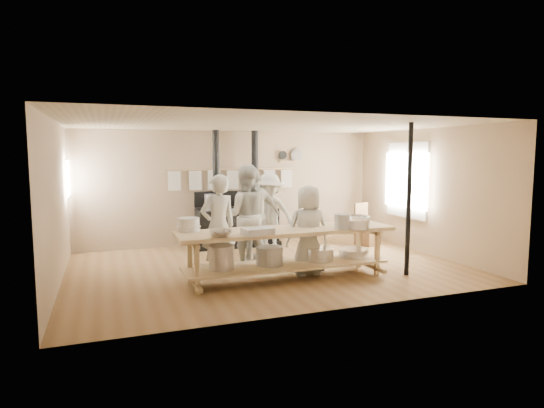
% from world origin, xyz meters
% --- Properties ---
extents(ground, '(7.00, 7.00, 0.00)m').
position_xyz_m(ground, '(0.00, 0.00, 0.00)').
color(ground, brown).
rests_on(ground, ground).
extents(room_shell, '(7.00, 7.00, 7.00)m').
position_xyz_m(room_shell, '(0.00, 0.00, 1.62)').
color(room_shell, tan).
rests_on(room_shell, ground).
extents(window_right, '(0.09, 1.50, 1.65)m').
position_xyz_m(window_right, '(3.47, 0.60, 1.50)').
color(window_right, beige).
rests_on(window_right, ground).
extents(left_opening, '(0.00, 0.90, 0.90)m').
position_xyz_m(left_opening, '(-3.45, 2.00, 1.60)').
color(left_opening, white).
rests_on(left_opening, ground).
extents(stove, '(1.90, 0.75, 2.60)m').
position_xyz_m(stove, '(-0.01, 2.12, 0.52)').
color(stove, black).
rests_on(stove, ground).
extents(towel_rail, '(3.00, 0.04, 0.47)m').
position_xyz_m(towel_rail, '(0.00, 2.40, 1.56)').
color(towel_rail, tan).
rests_on(towel_rail, ground).
extents(back_wall_shelf, '(0.63, 0.14, 0.32)m').
position_xyz_m(back_wall_shelf, '(1.46, 2.43, 2.00)').
color(back_wall_shelf, tan).
rests_on(back_wall_shelf, ground).
extents(prep_table, '(3.60, 0.90, 0.85)m').
position_xyz_m(prep_table, '(-0.01, -0.90, 0.52)').
color(prep_table, tan).
rests_on(prep_table, ground).
extents(support_post, '(0.08, 0.08, 2.60)m').
position_xyz_m(support_post, '(2.05, -1.35, 1.30)').
color(support_post, black).
rests_on(support_post, ground).
extents(cook_far_left, '(0.71, 0.54, 1.74)m').
position_xyz_m(cook_far_left, '(-1.03, -0.40, 0.87)').
color(cook_far_left, '#B2AF9D').
rests_on(cook_far_left, ground).
extents(cook_left, '(1.05, 0.91, 1.88)m').
position_xyz_m(cook_left, '(-0.36, 0.23, 0.94)').
color(cook_left, '#B2AF9D').
rests_on(cook_left, ground).
extents(cook_center, '(0.80, 0.56, 1.55)m').
position_xyz_m(cook_center, '(0.46, -0.75, 0.78)').
color(cook_center, '#B2AF9D').
rests_on(cook_center, ground).
extents(cook_right, '(1.11, 0.60, 1.79)m').
position_xyz_m(cook_right, '(-0.09, 0.51, 0.90)').
color(cook_right, '#B2AF9D').
rests_on(cook_right, ground).
extents(cook_by_window, '(1.24, 1.12, 1.67)m').
position_xyz_m(cook_by_window, '(0.42, 1.10, 0.83)').
color(cook_by_window, '#B2AF9D').
rests_on(cook_by_window, ground).
extents(chair, '(0.57, 0.57, 0.95)m').
position_xyz_m(chair, '(2.83, 1.16, 0.28)').
color(chair, brown).
rests_on(chair, ground).
extents(bowl_white_a, '(0.45, 0.45, 0.08)m').
position_xyz_m(bowl_white_a, '(-1.55, -0.57, 0.89)').
color(bowl_white_a, white).
rests_on(bowl_white_a, prep_table).
extents(bowl_steel_a, '(0.47, 0.47, 0.10)m').
position_xyz_m(bowl_steel_a, '(-1.19, -1.23, 0.90)').
color(bowl_steel_a, silver).
rests_on(bowl_steel_a, prep_table).
extents(bowl_white_b, '(0.55, 0.55, 0.10)m').
position_xyz_m(bowl_white_b, '(1.55, -0.57, 0.90)').
color(bowl_white_b, white).
rests_on(bowl_white_b, prep_table).
extents(bowl_steel_b, '(0.49, 0.49, 0.11)m').
position_xyz_m(bowl_steel_b, '(1.55, -0.57, 0.90)').
color(bowl_steel_b, silver).
rests_on(bowl_steel_b, prep_table).
extents(roasting_pan, '(0.49, 0.36, 0.10)m').
position_xyz_m(roasting_pan, '(-0.61, -1.23, 0.90)').
color(roasting_pan, '#B2B2B7').
rests_on(roasting_pan, prep_table).
extents(mixing_bowl_large, '(0.50, 0.50, 0.15)m').
position_xyz_m(mixing_bowl_large, '(1.10, -1.23, 0.92)').
color(mixing_bowl_large, silver).
rests_on(mixing_bowl_large, prep_table).
extents(bucket_galv, '(0.28, 0.28, 0.25)m').
position_xyz_m(bucket_galv, '(0.86, -1.23, 0.97)').
color(bucket_galv, gray).
rests_on(bucket_galv, prep_table).
extents(deep_bowl_enamel, '(0.36, 0.36, 0.21)m').
position_xyz_m(deep_bowl_enamel, '(-1.55, -0.57, 0.96)').
color(deep_bowl_enamel, white).
rests_on(deep_bowl_enamel, prep_table).
extents(pitcher, '(0.13, 0.13, 0.19)m').
position_xyz_m(pitcher, '(0.94, -1.23, 0.94)').
color(pitcher, white).
rests_on(pitcher, prep_table).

